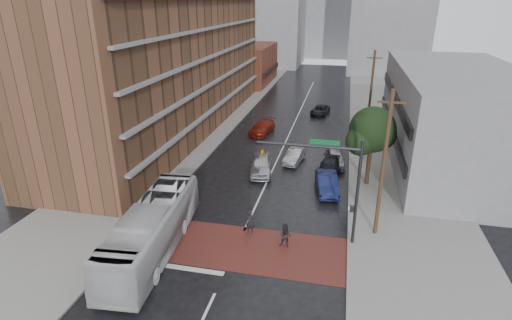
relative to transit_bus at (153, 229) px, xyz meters
The scene contains 22 objects.
ground 5.34m from the transit_bus, 11.34° to the left, with size 160.00×160.00×0.00m, color black.
crosswalk 5.45m from the transit_bus, 16.74° to the left, with size 14.00×5.00×0.02m, color maroon.
sidewalk_west 26.85m from the transit_bus, 104.06° to the left, with size 9.00×90.00×0.15m, color gray.
sidewalk_east 30.83m from the transit_bus, 57.62° to the left, with size 9.00×90.00×0.15m, color gray.
apartment_block 29.32m from the transit_bus, 109.82° to the left, with size 10.00×44.00×28.00m, color brown.
storefront_west 55.48m from the transit_bus, 97.27° to the left, with size 8.00×16.00×7.00m, color brown.
building_east 30.18m from the transit_bus, 44.34° to the left, with size 11.00×26.00×9.00m, color gray.
distant_tower_center 96.69m from the transit_bus, 87.03° to the left, with size 12.00×10.00×24.00m, color gray.
street_tree 19.03m from the transit_bus, 43.98° to the left, with size 4.20×4.10×6.90m.
signal_mast 11.81m from the transit_bus, 17.90° to the left, with size 6.50×0.30×7.20m.
utility_pole_near 15.09m from the transit_bus, 19.93° to the left, with size 1.60×0.26×10.00m.
utility_pole_far 28.77m from the transit_bus, 61.12° to the left, with size 1.60×0.26×10.00m.
transit_bus is the anchor object (origin of this frame).
pedestrian_a 6.46m from the transit_bus, 31.34° to the left, with size 0.62×0.41×1.69m, color black.
pedestrian_b 8.40m from the transit_bus, 15.61° to the left, with size 0.80×0.62×1.65m, color #262126.
car_travel_a 14.11m from the transit_bus, 73.27° to the left, with size 1.98×4.93×1.68m, color #B5B7BE.
car_travel_b 18.11m from the transit_bus, 68.13° to the left, with size 1.38×3.97×1.31m, color #B4B8BC.
car_travel_c 25.17m from the transit_bus, 86.02° to the left, with size 2.00×4.92×1.43m, color maroon.
suv_travel 36.03m from the transit_bus, 77.30° to the left, with size 2.04×4.42×1.23m, color black.
car_parked_near 15.02m from the transit_bus, 47.19° to the left, with size 1.62×4.65×1.53m, color #151D49.
car_parked_mid 17.45m from the transit_bus, 54.23° to the left, with size 1.86×4.57×1.33m, color black.
car_parked_far 20.07m from the transit_bus, 57.96° to the left, with size 1.74×4.31×1.47m, color #96989D.
Camera 1 is at (6.00, -20.53, 14.90)m, focal length 28.00 mm.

